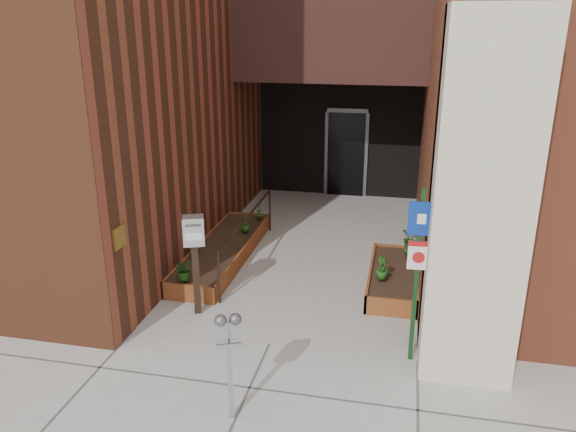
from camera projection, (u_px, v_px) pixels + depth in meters
The scene contains 14 objects.
ground at pixel (269, 344), 7.73m from camera, with size 80.00×80.00×0.00m, color #9E9991.
planter_left at pixel (224, 252), 10.49m from camera, with size 0.90×3.60×0.30m.
planter_right at pixel (393, 278), 9.40m from camera, with size 0.80×2.20×0.30m.
handrail at pixel (248, 224), 10.14m from camera, with size 0.04×3.34×0.90m.
parking_meter at pixel (229, 339), 5.97m from camera, with size 0.30×0.21×1.31m.
sign_post at pixel (418, 259), 6.92m from camera, with size 0.32×0.08×2.34m.
payment_dropbox at pixel (194, 244), 8.21m from camera, with size 0.37×0.32×1.55m.
shrub_left_a at pixel (184, 269), 8.92m from camera, with size 0.33×0.33×0.36m, color #1E5016.
shrub_left_b at pixel (195, 245), 9.83m from camera, with size 0.22×0.22×0.40m, color #265A19.
shrub_left_c at pixel (245, 224), 10.97m from camera, with size 0.18×0.18×0.33m, color #225418.
shrub_left_d at pixel (259, 210), 11.68m from camera, with size 0.19×0.19×0.37m, color #2D621C.
shrub_right_a at pixel (382, 268), 8.94m from camera, with size 0.21×0.21×0.37m, color #205317.
shrub_right_b at pixel (408, 246), 9.86m from camera, with size 0.19×0.19×0.36m, color #225217.
shrub_right_c at pixel (410, 240), 10.07m from camera, with size 0.34×0.34×0.37m, color #1A4E16.
Camera 1 is at (1.66, -6.52, 4.22)m, focal length 35.00 mm.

